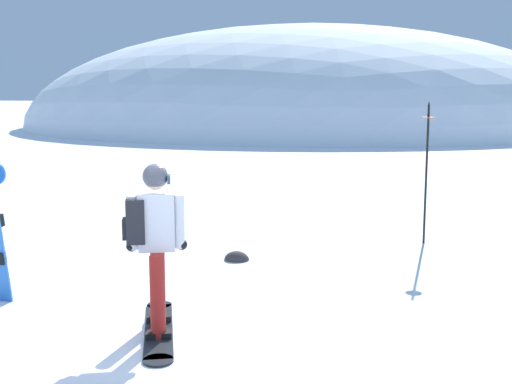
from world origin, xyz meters
TOP-DOWN VIEW (x-y plane):
  - ground_plane at (0.00, 0.00)m, footprint 300.00×300.00m
  - ridge_peak_main at (-7.79, 39.41)m, footprint 38.36×34.52m
  - snowboarder_main at (-0.20, 0.38)m, footprint 0.94×1.69m
  - piste_marker_near at (2.18, 5.22)m, footprint 0.20×0.20m
  - rock_dark at (-0.34, 3.33)m, footprint 0.37×0.31m

SIDE VIEW (x-z plane):
  - ground_plane at x=0.00m, z-range 0.00..0.00m
  - ridge_peak_main at x=-7.79m, z-range -6.85..6.85m
  - rock_dark at x=-0.34m, z-range -0.13..0.13m
  - snowboarder_main at x=-0.20m, z-range 0.06..1.78m
  - piste_marker_near at x=2.18m, z-range 0.15..2.42m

